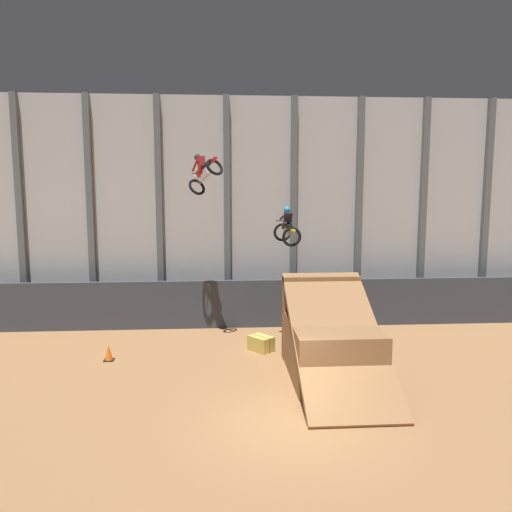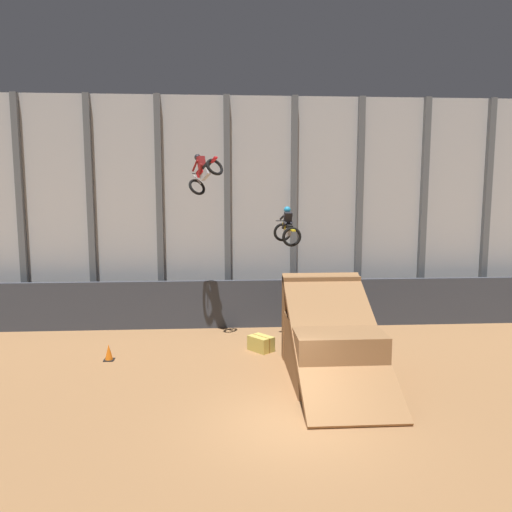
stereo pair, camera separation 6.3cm
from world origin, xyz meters
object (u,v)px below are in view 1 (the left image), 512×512
(dirt_ramp, at_px, (330,342))
(traffic_cone_near_ramp, at_px, (109,353))
(hay_bale_trackside, at_px, (261,343))
(rider_bike_right_air, at_px, (287,229))
(rider_bike_left_air, at_px, (204,172))

(dirt_ramp, height_order, traffic_cone_near_ramp, dirt_ramp)
(dirt_ramp, xyz_separation_m, traffic_cone_near_ramp, (-7.58, 1.76, -0.79))
(traffic_cone_near_ramp, height_order, hay_bale_trackside, traffic_cone_near_ramp)
(rider_bike_right_air, bearing_deg, hay_bale_trackside, -154.32)
(dirt_ramp, xyz_separation_m, hay_bale_trackside, (-2.08, 2.48, -0.79))
(dirt_ramp, height_order, rider_bike_right_air, rider_bike_right_air)
(dirt_ramp, xyz_separation_m, rider_bike_left_air, (-4.20, 4.06, 5.65))
(dirt_ramp, height_order, hay_bale_trackside, dirt_ramp)
(traffic_cone_near_ramp, bearing_deg, dirt_ramp, -13.11)
(rider_bike_left_air, relative_size, hay_bale_trackside, 1.64)
(rider_bike_right_air, bearing_deg, dirt_ramp, -79.30)
(rider_bike_left_air, distance_m, rider_bike_right_air, 3.93)
(rider_bike_right_air, xyz_separation_m, traffic_cone_near_ramp, (-6.54, -1.40, -4.29))
(traffic_cone_near_ramp, bearing_deg, hay_bale_trackside, 7.45)
(dirt_ramp, distance_m, hay_bale_trackside, 3.33)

